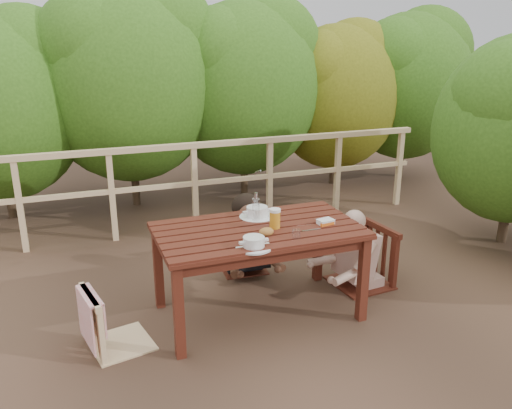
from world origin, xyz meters
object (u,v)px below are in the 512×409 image
object	(u,v)px
tumbler	(296,234)
butter_tub	(326,223)
chair_left	(116,291)
soup_far	(257,212)
beer_glass	(275,219)
soup_near	(254,243)
bottle	(256,208)
diner_right	(366,222)
woman	(242,209)
table	(258,272)
chair_far	(243,229)
chair_right	(363,233)
bread_roll	(266,232)

from	to	relation	value
tumbler	butter_tub	xyz separation A→B (m)	(0.33, 0.17, -0.01)
chair_left	soup_far	distance (m)	1.26
chair_left	beer_glass	xyz separation A→B (m)	(1.20, 0.03, 0.37)
soup_near	bottle	world-z (taller)	bottle
bottle	butter_tub	distance (m)	0.55
chair_left	diner_right	distance (m)	2.17
diner_right	bottle	distance (m)	1.06
tumbler	diner_right	bearing A→B (deg)	27.00
woman	beer_glass	world-z (taller)	woman
diner_right	soup_near	distance (m)	1.33
butter_tub	soup_near	bearing A→B (deg)	-171.04
woman	tumbler	world-z (taller)	woman
table	chair_left	distance (m)	1.09
chair_far	bottle	world-z (taller)	bottle
chair_right	woman	bearing A→B (deg)	-133.13
chair_left	diner_right	size ratio (longest dim) A/B	0.74
woman	diner_right	bearing A→B (deg)	146.66
table	tumbler	xyz separation A→B (m)	(0.19, -0.28, 0.40)
soup_near	chair_left	bearing A→B (deg)	164.31
bottle	chair_left	bearing A→B (deg)	-168.70
bread_roll	beer_glass	world-z (taller)	beer_glass
chair_right	bread_roll	world-z (taller)	chair_right
chair_far	bread_roll	distance (m)	1.04
chair_left	woman	distance (m)	1.55
tumbler	chair_right	bearing A→B (deg)	27.81
table	bottle	bearing A→B (deg)	76.03
diner_right	bread_roll	size ratio (longest dim) A/B	10.35
chair_far	butter_tub	xyz separation A→B (m)	(0.36, -0.93, 0.33)
butter_tub	beer_glass	bearing A→B (deg)	161.71
diner_right	chair_far	bearing A→B (deg)	48.61
soup_near	tumbler	bearing A→B (deg)	8.36
chair_left	chair_far	world-z (taller)	chair_left
soup_far	beer_glass	size ratio (longest dim) A/B	1.74
chair_right	soup_near	distance (m)	1.32
bread_roll	beer_glass	bearing A→B (deg)	43.44
bottle	bread_roll	bearing A→B (deg)	-96.01
chair_left	diner_right	bearing A→B (deg)	-95.30
chair_far	beer_glass	size ratio (longest dim) A/B	4.92
chair_far	diner_right	size ratio (longest dim) A/B	0.70
bottle	tumbler	size ratio (longest dim) A/B	3.28
woman	beer_glass	size ratio (longest dim) A/B	7.22
soup_near	chair_far	bearing A→B (deg)	74.71
chair_right	diner_right	world-z (taller)	diner_right
bread_roll	tumbler	world-z (taller)	tumbler
beer_glass	butter_tub	bearing A→B (deg)	-8.90
bottle	butter_tub	xyz separation A→B (m)	(0.48, -0.26, -0.10)
beer_glass	soup_near	bearing A→B (deg)	-133.88
woman	butter_tub	distance (m)	1.03
chair_far	beer_glass	world-z (taller)	beer_glass
chair_far	bread_roll	bearing A→B (deg)	-95.35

